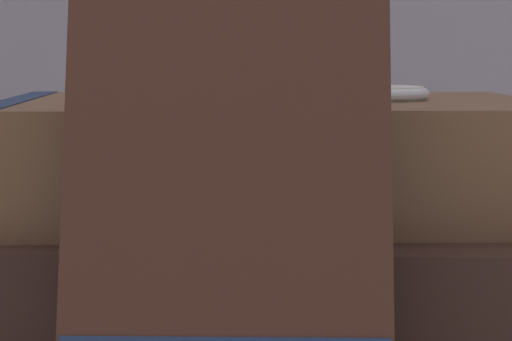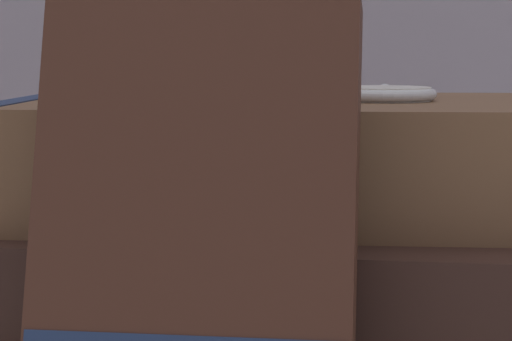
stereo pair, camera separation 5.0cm
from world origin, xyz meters
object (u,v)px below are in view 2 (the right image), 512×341
at_px(pocket_watch, 384,94).
at_px(book_leaning_front, 197,197).
at_px(book_flat_top, 263,156).
at_px(book_flat_bottom, 276,257).

bearing_deg(pocket_watch, book_leaning_front, -116.86).
relative_size(book_flat_top, book_leaning_front, 1.88).
height_order(book_flat_top, pocket_watch, pocket_watch).
bearing_deg(book_flat_top, book_flat_bottom, -62.43).
xyz_separation_m(book_leaning_front, pocket_watch, (0.06, 0.12, 0.03)).
height_order(book_flat_bottom, pocket_watch, pocket_watch).
relative_size(book_flat_bottom, book_flat_top, 1.00).
relative_size(book_flat_bottom, pocket_watch, 4.94).
relative_size(book_flat_bottom, book_leaning_front, 1.88).
xyz_separation_m(book_flat_top, book_leaning_front, (-0.01, -0.12, -0.00)).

